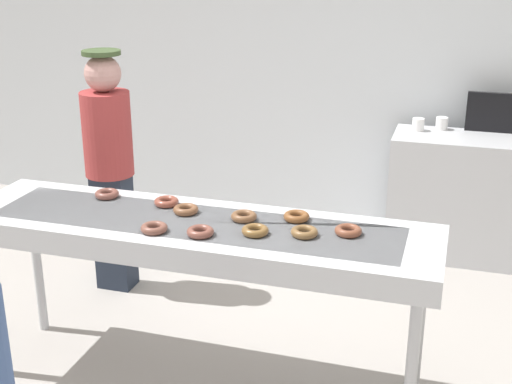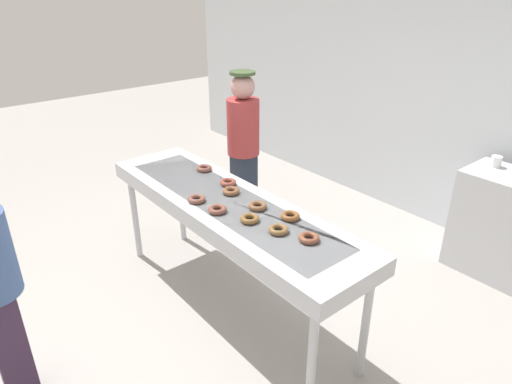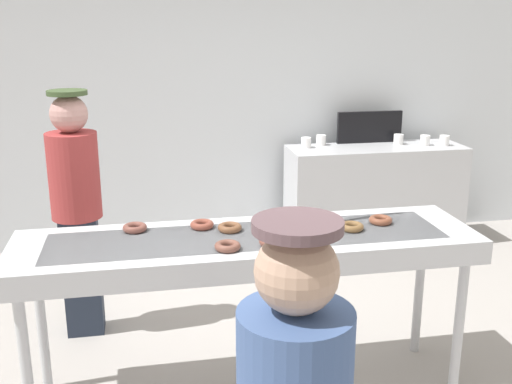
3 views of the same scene
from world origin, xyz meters
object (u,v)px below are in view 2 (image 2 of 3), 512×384
(chocolate_donut_9, at_px, (258,206))
(paper_cup_4, at_px, (496,161))
(fryer_conveyor, at_px, (228,210))
(chocolate_donut_0, at_px, (231,191))
(chocolate_donut_5, at_px, (197,199))
(chocolate_donut_3, at_px, (290,216))
(chocolate_donut_4, at_px, (204,168))
(chocolate_donut_1, at_px, (217,209))
(chocolate_donut_8, at_px, (250,219))
(chocolate_donut_2, at_px, (309,238))
(worker_baker, at_px, (243,143))
(chocolate_donut_7, at_px, (278,230))
(chocolate_donut_6, at_px, (228,182))

(chocolate_donut_9, bearing_deg, paper_cup_4, 71.84)
(fryer_conveyor, bearing_deg, chocolate_donut_0, 130.81)
(chocolate_donut_9, bearing_deg, chocolate_donut_5, -143.56)
(fryer_conveyor, bearing_deg, chocolate_donut_3, 19.21)
(chocolate_donut_4, height_order, chocolate_donut_9, same)
(chocolate_donut_1, relative_size, chocolate_donut_8, 1.00)
(paper_cup_4, bearing_deg, chocolate_donut_1, -109.39)
(chocolate_donut_2, height_order, chocolate_donut_3, same)
(fryer_conveyor, xyz_separation_m, worker_baker, (-0.97, 0.91, 0.05))
(chocolate_donut_9, bearing_deg, chocolate_donut_4, 173.32)
(chocolate_donut_4, height_order, chocolate_donut_5, same)
(fryer_conveyor, distance_m, worker_baker, 1.33)
(fryer_conveyor, distance_m, chocolate_donut_3, 0.53)
(chocolate_donut_3, bearing_deg, chocolate_donut_7, -65.56)
(chocolate_donut_8, bearing_deg, chocolate_donut_6, 157.20)
(chocolate_donut_2, bearing_deg, chocolate_donut_0, 177.74)
(chocolate_donut_8, bearing_deg, worker_baker, 143.34)
(worker_baker, bearing_deg, chocolate_donut_9, 139.64)
(fryer_conveyor, relative_size, chocolate_donut_1, 18.75)
(chocolate_donut_1, xyz_separation_m, worker_baker, (-1.07, 1.07, -0.04))
(chocolate_donut_1, distance_m, chocolate_donut_8, 0.26)
(chocolate_donut_5, xyz_separation_m, chocolate_donut_9, (0.37, 0.27, 0.00))
(chocolate_donut_5, xyz_separation_m, chocolate_donut_6, (-0.09, 0.35, 0.00))
(chocolate_donut_5, relative_size, paper_cup_4, 1.40)
(chocolate_donut_0, height_order, chocolate_donut_6, same)
(chocolate_donut_0, distance_m, chocolate_donut_8, 0.46)
(fryer_conveyor, height_order, chocolate_donut_6, chocolate_donut_6)
(chocolate_donut_0, relative_size, chocolate_donut_7, 1.00)
(chocolate_donut_0, distance_m, chocolate_donut_3, 0.58)
(worker_baker, bearing_deg, chocolate_donut_7, 142.84)
(paper_cup_4, bearing_deg, chocolate_donut_3, -102.17)
(chocolate_donut_2, distance_m, chocolate_donut_9, 0.54)
(chocolate_donut_2, xyz_separation_m, chocolate_donut_6, (-1.00, 0.11, 0.00))
(chocolate_donut_5, bearing_deg, chocolate_donut_6, 104.47)
(chocolate_donut_2, distance_m, chocolate_donut_3, 0.30)
(chocolate_donut_8, xyz_separation_m, paper_cup_4, (0.59, 2.30, 0.02))
(fryer_conveyor, height_order, chocolate_donut_4, chocolate_donut_4)
(chocolate_donut_2, xyz_separation_m, chocolate_donut_8, (-0.43, -0.13, 0.00))
(chocolate_donut_2, relative_size, chocolate_donut_3, 1.00)
(chocolate_donut_3, bearing_deg, chocolate_donut_9, -163.40)
(paper_cup_4, bearing_deg, worker_baker, -145.33)
(chocolate_donut_1, xyz_separation_m, chocolate_donut_4, (-0.69, 0.35, 0.00))
(chocolate_donut_9, bearing_deg, chocolate_donut_8, -55.84)
(chocolate_donut_5, relative_size, chocolate_donut_9, 1.00)
(chocolate_donut_2, height_order, chocolate_donut_9, same)
(chocolate_donut_2, bearing_deg, chocolate_donut_5, -165.07)
(chocolate_donut_6, relative_size, worker_baker, 0.08)
(chocolate_donut_1, relative_size, paper_cup_4, 1.40)
(chocolate_donut_0, distance_m, chocolate_donut_2, 0.86)
(chocolate_donut_3, bearing_deg, worker_baker, 153.11)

